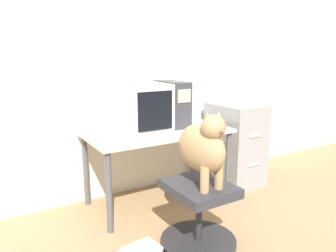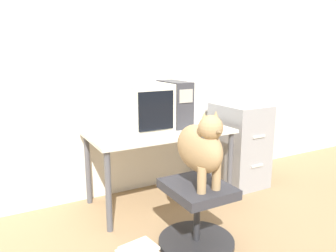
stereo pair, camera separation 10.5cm
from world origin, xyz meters
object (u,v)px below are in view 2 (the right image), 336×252
pc_tower (174,104)px  keyboard (159,137)px  filing_cabinet (239,145)px  office_chair (197,214)px  dog (201,147)px  crt_monitor (145,107)px

pc_tower → keyboard: bearing=-135.2°
keyboard → filing_cabinet: size_ratio=0.47×
office_chair → dog: dog is taller
pc_tower → dog: pc_tower is taller
keyboard → dog: size_ratio=0.74×
crt_monitor → keyboard: bearing=-94.4°
crt_monitor → filing_cabinet: (1.09, -0.09, -0.49)m
office_chair → filing_cabinet: (1.08, 0.79, 0.20)m
keyboard → filing_cabinet: 1.17m
pc_tower → filing_cabinet: 0.90m
crt_monitor → keyboard: crt_monitor is taller
crt_monitor → filing_cabinet: size_ratio=0.55×
pc_tower → keyboard: (-0.36, -0.36, -0.21)m
office_chair → filing_cabinet: filing_cabinet is taller
keyboard → office_chair: 0.73m
office_chair → filing_cabinet: size_ratio=0.65×
crt_monitor → pc_tower: size_ratio=1.10×
office_chair → keyboard: bearing=93.2°
pc_tower → dog: size_ratio=0.79×
crt_monitor → office_chair: size_ratio=0.84×
dog → filing_cabinet: bearing=37.4°
pc_tower → filing_cabinet: bearing=-9.2°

